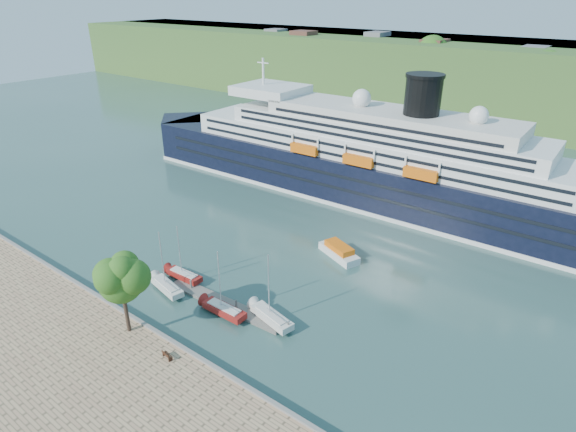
# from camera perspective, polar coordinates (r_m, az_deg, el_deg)

# --- Properties ---
(ground) EXTENTS (400.00, 400.00, 0.00)m
(ground) POSITION_cam_1_polar(r_m,az_deg,el_deg) (65.62, -16.09, -13.11)
(ground) COLOR #2A4B47
(ground) RESTS_ON ground
(far_hillside) EXTENTS (400.00, 50.00, 24.00)m
(far_hillside) POSITION_cam_1_polar(r_m,az_deg,el_deg) (180.85, 23.76, 14.44)
(far_hillside) COLOR #2E5020
(far_hillside) RESTS_ON ground
(quay_coping) EXTENTS (220.00, 0.50, 0.30)m
(quay_coping) POSITION_cam_1_polar(r_m,az_deg,el_deg) (64.85, -16.36, -12.39)
(quay_coping) COLOR slate
(quay_coping) RESTS_ON promenade
(cruise_ship) EXTENTS (117.32, 20.14, 26.25)m
(cruise_ship) POSITION_cam_1_polar(r_m,az_deg,el_deg) (99.69, 8.45, 9.56)
(cruise_ship) COLOR black
(cruise_ship) RESTS_ON ground
(park_bench) EXTENTS (1.67, 0.90, 1.02)m
(park_bench) POSITION_cam_1_polar(r_m,az_deg,el_deg) (59.39, -14.11, -15.65)
(park_bench) COLOR #412212
(park_bench) RESTS_ON promenade
(promenade_tree) EXTENTS (7.14, 7.14, 11.83)m
(promenade_tree) POSITION_cam_1_polar(r_m,az_deg,el_deg) (61.68, -19.02, -8.38)
(promenade_tree) COLOR #235B18
(promenade_tree) RESTS_ON promenade
(floating_pontoon) EXTENTS (19.39, 3.27, 0.43)m
(floating_pontoon) POSITION_cam_1_polar(r_m,az_deg,el_deg) (68.27, -7.51, -10.29)
(floating_pontoon) COLOR gray
(floating_pontoon) RESTS_ON ground
(sailboat_white_near) EXTENTS (7.34, 3.30, 9.16)m
(sailboat_white_near) POSITION_cam_1_polar(r_m,az_deg,el_deg) (70.12, -14.44, -5.65)
(sailboat_white_near) COLOR silver
(sailboat_white_near) RESTS_ON ground
(sailboat_red) EXTENTS (7.22, 2.09, 9.30)m
(sailboat_red) POSITION_cam_1_polar(r_m,az_deg,el_deg) (63.76, -7.75, -8.31)
(sailboat_red) COLOR maroon
(sailboat_red) RESTS_ON ground
(sailboat_white_far) EXTENTS (7.77, 3.63, 9.68)m
(sailboat_white_far) POSITION_cam_1_polar(r_m,az_deg,el_deg) (61.78, -1.98, -9.06)
(sailboat_white_far) COLOR silver
(sailboat_white_far) RESTS_ON ground
(tender_launch) EXTENTS (8.45, 5.52, 2.21)m
(tender_launch) POSITION_cam_1_polar(r_m,az_deg,el_deg) (79.00, 6.07, -4.10)
(tender_launch) COLOR orange
(tender_launch) RESTS_ON ground
(sailboat_extra) EXTENTS (6.72, 2.14, 8.58)m
(sailboat_extra) POSITION_cam_1_polar(r_m,az_deg,el_deg) (72.48, -12.44, -4.60)
(sailboat_extra) COLOR maroon
(sailboat_extra) RESTS_ON ground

